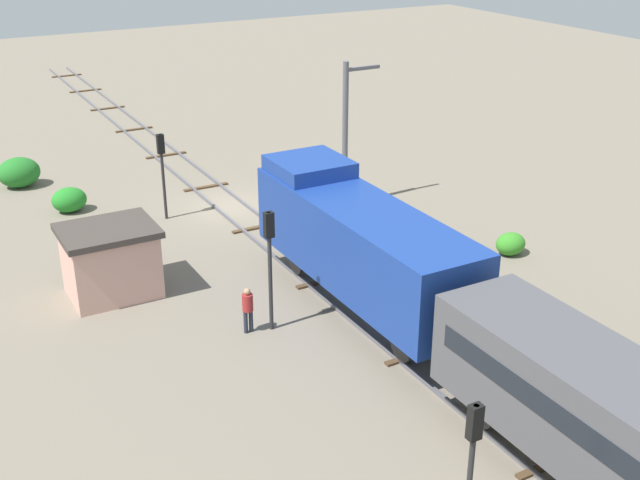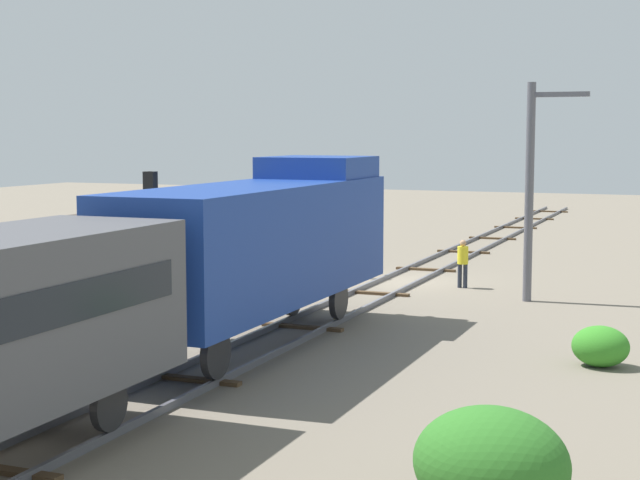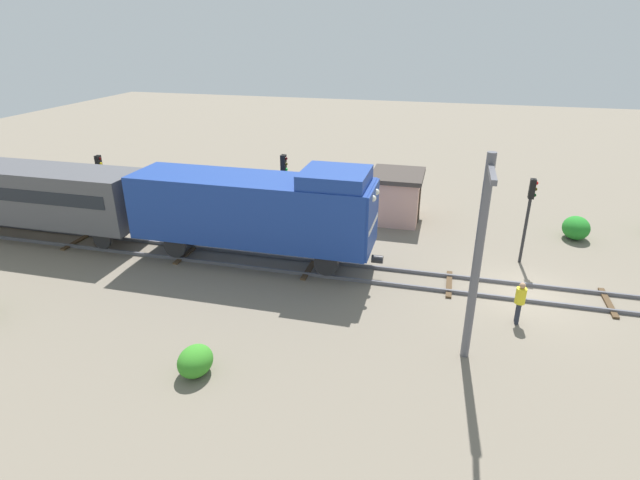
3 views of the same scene
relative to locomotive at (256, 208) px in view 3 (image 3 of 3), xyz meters
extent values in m
plane|color=#756B5B|center=(0.00, -11.92, -2.77)|extent=(112.87, 112.87, 0.00)
cube|color=#595960|center=(-0.72, -11.92, -2.69)|extent=(0.10, 75.24, 0.16)
cube|color=#595960|center=(0.72, -11.92, -2.69)|extent=(0.10, 75.24, 0.16)
cube|color=#4C3823|center=(0.00, -15.06, -2.73)|extent=(2.40, 0.24, 0.09)
cube|color=#4C3823|center=(0.00, -8.78, -2.73)|extent=(2.40, 0.24, 0.09)
cube|color=#4C3823|center=(0.00, -2.51, -2.73)|extent=(2.40, 0.24, 0.09)
cube|color=#4C3823|center=(0.00, 3.76, -2.73)|extent=(2.40, 0.24, 0.09)
cube|color=#4C3823|center=(0.00, 10.03, -2.73)|extent=(2.40, 0.24, 0.09)
cube|color=navy|center=(0.00, 0.24, -0.06)|extent=(2.90, 11.00, 2.90)
cube|color=navy|center=(0.00, -3.66, 1.69)|extent=(2.75, 2.80, 0.60)
cube|color=navy|center=(0.00, -5.31, -0.06)|extent=(2.84, 0.10, 2.84)
cube|color=white|center=(0.00, -5.35, -0.26)|extent=(2.46, 0.06, 0.20)
sphere|color=white|center=(-0.45, -5.36, 1.04)|extent=(0.28, 0.28, 0.28)
sphere|color=white|center=(0.45, -5.36, 1.04)|extent=(0.28, 0.28, 0.28)
cylinder|color=#262628|center=(0.00, -5.61, -1.91)|extent=(0.36, 0.50, 0.36)
cylinder|color=#262628|center=(-0.72, -3.46, -2.06)|extent=(0.18, 1.10, 1.10)
cylinder|color=#262628|center=(0.72, -3.46, -2.06)|extent=(0.18, 1.10, 1.10)
cylinder|color=#262628|center=(-0.72, 3.94, -2.06)|extent=(0.18, 1.10, 1.10)
cylinder|color=#262628|center=(0.72, 3.94, -2.06)|extent=(0.18, 1.10, 1.10)
cube|color=#4C4C51|center=(0.00, 13.34, -0.30)|extent=(2.80, 14.00, 2.70)
cube|color=black|center=(0.00, 13.34, 0.05)|extent=(2.84, 12.88, 0.64)
cylinder|color=#262628|center=(-0.72, 7.94, -2.13)|extent=(0.16, 0.96, 0.96)
cylinder|color=#262628|center=(0.72, 7.94, -2.13)|extent=(0.16, 0.96, 0.96)
cylinder|color=#262628|center=(3.20, -11.98, -0.73)|extent=(0.14, 0.14, 4.09)
cube|color=black|center=(3.20, -11.98, 0.87)|extent=(0.32, 0.24, 0.90)
sphere|color=red|center=(3.20, -12.12, 1.14)|extent=(0.16, 0.16, 0.16)
sphere|color=#3C3306|center=(3.20, -12.12, 0.86)|extent=(0.16, 0.16, 0.16)
sphere|color=black|center=(3.20, -12.12, 0.58)|extent=(0.16, 0.16, 0.16)
cylinder|color=#262628|center=(3.40, -0.21, -0.57)|extent=(0.14, 0.14, 4.41)
cube|color=black|center=(3.40, -0.21, 1.19)|extent=(0.32, 0.24, 0.90)
sphere|color=#390606|center=(3.40, -0.35, 1.46)|extent=(0.16, 0.16, 0.16)
sphere|color=#3C3306|center=(3.40, -0.35, 1.18)|extent=(0.16, 0.16, 0.16)
sphere|color=green|center=(3.40, -0.35, 0.90)|extent=(0.16, 0.16, 0.16)
cylinder|color=#262628|center=(3.60, 10.85, -0.95)|extent=(0.14, 0.14, 3.65)
cube|color=black|center=(3.60, 10.85, 0.43)|extent=(0.32, 0.24, 0.90)
sphere|color=#390606|center=(3.60, 10.71, 0.70)|extent=(0.16, 0.16, 0.16)
sphere|color=yellow|center=(3.60, 10.71, 0.42)|extent=(0.16, 0.16, 0.16)
sphere|color=black|center=(3.60, 10.71, 0.14)|extent=(0.16, 0.16, 0.16)
cylinder|color=#262B38|center=(-2.50, -11.31, -2.35)|extent=(0.15, 0.15, 0.85)
cylinder|color=#262B38|center=(-2.30, -11.31, -2.35)|extent=(0.15, 0.15, 0.85)
cylinder|color=yellow|center=(-2.40, -11.31, -1.61)|extent=(0.38, 0.38, 0.62)
sphere|color=tan|center=(-2.40, -11.31, -1.19)|extent=(0.23, 0.23, 0.23)
cylinder|color=#262B38|center=(4.10, -0.40, -2.35)|extent=(0.15, 0.15, 0.85)
cylinder|color=#262B38|center=(4.30, -0.40, -2.35)|extent=(0.15, 0.15, 0.85)
cylinder|color=maroon|center=(4.20, -0.40, -1.61)|extent=(0.38, 0.38, 0.62)
sphere|color=tan|center=(4.20, -0.40, -1.19)|extent=(0.23, 0.23, 0.23)
cylinder|color=#595960|center=(-5.00, -9.40, 0.74)|extent=(0.28, 0.28, 7.03)
cube|color=#595960|center=(-5.90, -9.40, 3.86)|extent=(1.80, 0.16, 0.16)
cube|color=#D19E8C|center=(7.50, -5.56, -1.52)|extent=(3.20, 2.60, 2.50)
cube|color=#3F3833|center=(7.50, -5.56, -0.15)|extent=(3.50, 2.90, 0.24)
cube|color=#2D2319|center=(7.50, -6.88, -1.82)|extent=(0.80, 0.06, 1.90)
ellipsoid|color=#368A26|center=(-8.19, -0.99, -2.29)|extent=(1.33, 1.09, 0.97)
ellipsoid|color=#237F26|center=(6.95, -15.07, -2.17)|extent=(1.65, 1.35, 1.20)
camera|label=1|loc=(13.86, 22.15, 11.37)|focal=45.00mm
camera|label=2|loc=(-10.50, 22.20, 2.64)|focal=55.00mm
camera|label=3|loc=(-19.87, -8.16, 7.61)|focal=28.00mm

